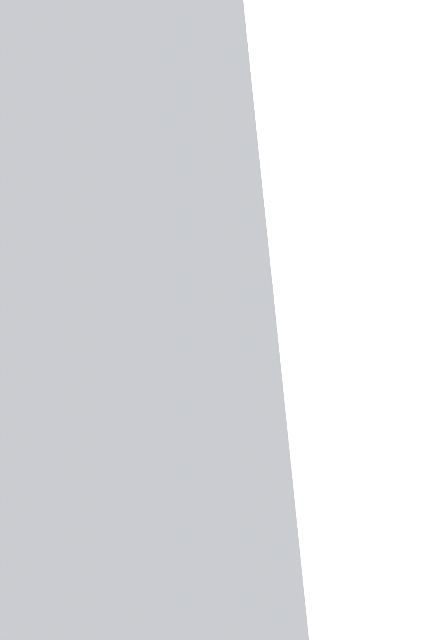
# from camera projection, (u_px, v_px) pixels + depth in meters

# --- Properties ---
(traffic_signal_near) EXTENTS (1.66, 2.93, 5.80)m
(traffic_signal_near) POSITION_uv_depth(u_px,v_px,m) (338.00, 186.00, 3.28)
(traffic_signal_near) COLOR #474C47
(traffic_signal_near) RESTS_ON ground_plane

